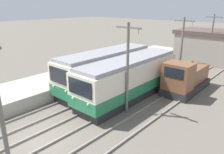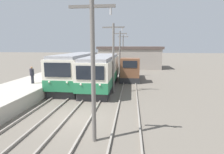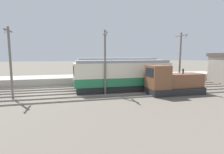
# 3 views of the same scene
# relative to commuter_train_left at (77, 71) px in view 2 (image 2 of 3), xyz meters

# --- Properties ---
(ground_plane) EXTENTS (200.00, 200.00, 0.00)m
(ground_plane) POSITION_rel_commuter_train_left_xyz_m (2.60, -8.64, -1.70)
(ground_plane) COLOR #665E54
(track_left) EXTENTS (1.54, 60.00, 0.14)m
(track_left) POSITION_rel_commuter_train_left_xyz_m (-0.00, -8.64, -1.63)
(track_left) COLOR gray
(track_left) RESTS_ON ground
(track_center) EXTENTS (1.54, 60.00, 0.14)m
(track_center) POSITION_rel_commuter_train_left_xyz_m (2.80, -8.64, -1.63)
(track_center) COLOR gray
(track_center) RESTS_ON ground
(track_right) EXTENTS (1.54, 60.00, 0.14)m
(track_right) POSITION_rel_commuter_train_left_xyz_m (5.80, -8.64, -1.63)
(track_right) COLOR gray
(track_right) RESTS_ON ground
(commuter_train_left) EXTENTS (2.84, 10.47, 3.65)m
(commuter_train_left) POSITION_rel_commuter_train_left_xyz_m (0.00, 0.00, 0.00)
(commuter_train_left) COLOR #28282B
(commuter_train_left) RESTS_ON ground
(commuter_train_center) EXTENTS (2.84, 10.96, 3.46)m
(commuter_train_center) POSITION_rel_commuter_train_left_xyz_m (2.80, -0.12, -0.08)
(commuter_train_center) COLOR #28282B
(commuter_train_center) RESTS_ON ground
(shunting_locomotive) EXTENTS (2.40, 5.85, 3.00)m
(shunting_locomotive) POSITION_rel_commuter_train_left_xyz_m (5.80, 4.33, -0.49)
(shunting_locomotive) COLOR #28282B
(shunting_locomotive) RESTS_ON ground
(catenary_mast_near) EXTENTS (2.00, 0.20, 6.50)m
(catenary_mast_near) POSITION_rel_commuter_train_left_xyz_m (4.31, -11.08, 1.87)
(catenary_mast_near) COLOR slate
(catenary_mast_near) RESTS_ON ground
(catenary_mast_mid) EXTENTS (2.00, 0.20, 6.50)m
(catenary_mast_mid) POSITION_rel_commuter_train_left_xyz_m (4.31, -2.43, 1.87)
(catenary_mast_mid) COLOR slate
(catenary_mast_mid) RESTS_ON ground
(catenary_mast_far) EXTENTS (2.00, 0.20, 6.50)m
(catenary_mast_far) POSITION_rel_commuter_train_left_xyz_m (4.31, 6.21, 1.87)
(catenary_mast_far) COLOR slate
(catenary_mast_far) RESTS_ON ground
(catenary_mast_distant) EXTENTS (2.00, 0.20, 6.50)m
(catenary_mast_distant) POSITION_rel_commuter_train_left_xyz_m (4.31, 14.85, 1.87)
(catenary_mast_distant) COLOR slate
(catenary_mast_distant) RESTS_ON ground
(person_on_platform) EXTENTS (0.38, 0.38, 1.59)m
(person_on_platform) POSITION_rel_commuter_train_left_xyz_m (-3.12, -3.72, 0.21)
(person_on_platform) COLOR #282833
(person_on_platform) RESTS_ON platform_left
(station_building) EXTENTS (12.60, 6.30, 4.32)m
(station_building) POSITION_rel_commuter_train_left_xyz_m (5.57, 17.36, 0.49)
(station_building) COLOR gray
(station_building) RESTS_ON ground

